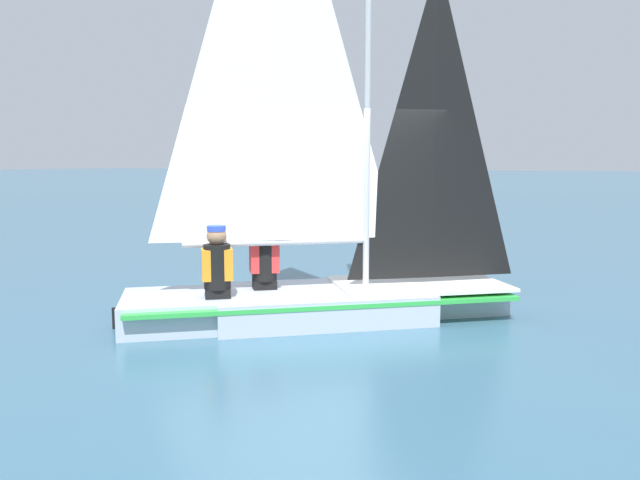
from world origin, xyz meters
name	(u,v)px	position (x,y,z in m)	size (l,w,h in m)	color
ground_plane	(320,318)	(0.00, 0.00, 0.00)	(260.00, 260.00, 0.00)	#38607A
sailboat_main	(321,241)	(-0.01, 0.00, 0.94)	(4.38, 3.86, 6.02)	#B2BCCC
sailor_helm	(264,266)	(0.63, 0.24, 0.63)	(0.43, 0.42, 1.16)	black
sailor_crew	(217,273)	(0.85, 0.90, 0.63)	(0.43, 0.42, 1.16)	black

